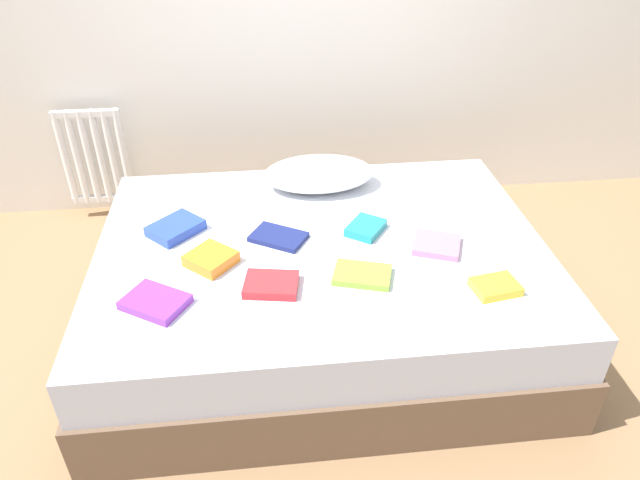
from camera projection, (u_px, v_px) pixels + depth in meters
ground_plane at (321, 327)px, 2.86m from camera, size 8.00×8.00×0.00m
bed at (321, 287)px, 2.72m from camera, size 2.00×1.50×0.50m
radiator at (95, 158)px, 3.52m from camera, size 0.38×0.04×0.60m
pillow at (319, 174)px, 2.97m from camera, size 0.56×0.32×0.15m
textbook_red at (271, 285)px, 2.31m from camera, size 0.23×0.19×0.04m
textbook_navy at (278, 237)px, 2.60m from camera, size 0.28×0.25×0.02m
textbook_teal at (366, 228)px, 2.65m from camera, size 0.21×0.22×0.04m
textbook_blue at (176, 228)px, 2.64m from camera, size 0.28×0.28×0.05m
textbook_yellow at (496, 287)px, 2.29m from camera, size 0.19×0.16×0.04m
textbook_purple at (155, 302)px, 2.22m from camera, size 0.28×0.27×0.03m
textbook_pink at (437, 245)px, 2.54m from camera, size 0.25×0.24×0.03m
textbook_lime at (362, 275)px, 2.36m from camera, size 0.26×0.21×0.03m
textbook_orange at (211, 259)px, 2.44m from camera, size 0.24×0.24×0.05m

